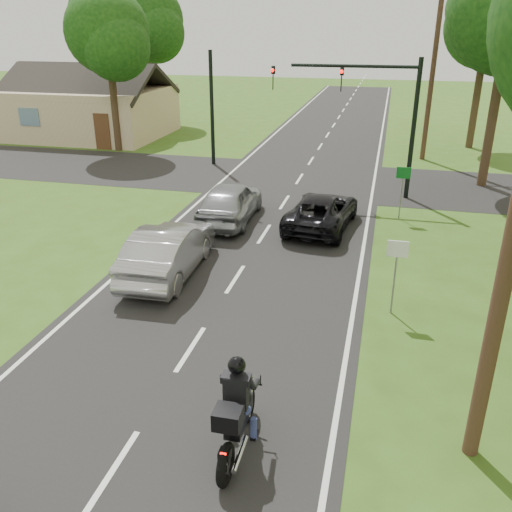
# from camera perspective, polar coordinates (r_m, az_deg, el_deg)

# --- Properties ---
(ground) EXTENTS (140.00, 140.00, 0.00)m
(ground) POSITION_cam_1_polar(r_m,az_deg,el_deg) (13.44, -6.89, -9.70)
(ground) COLOR #375518
(ground) RESTS_ON ground
(road) EXTENTS (8.00, 100.00, 0.01)m
(road) POSITION_cam_1_polar(r_m,az_deg,el_deg) (22.14, 2.03, 4.14)
(road) COLOR black
(road) RESTS_ON ground
(cross_road) EXTENTS (60.00, 7.00, 0.01)m
(cross_road) POSITION_cam_1_polar(r_m,az_deg,el_deg) (27.79, 4.59, 8.09)
(cross_road) COLOR black
(cross_road) RESTS_ON ground
(motorcycle_rider) EXTENTS (0.66, 2.34, 2.02)m
(motorcycle_rider) POSITION_cam_1_polar(r_m,az_deg,el_deg) (10.14, -2.09, -16.55)
(motorcycle_rider) COLOR black
(motorcycle_rider) RESTS_ON ground
(dark_suv) EXTENTS (2.64, 4.91, 1.31)m
(dark_suv) POSITION_cam_1_polar(r_m,az_deg,el_deg) (20.93, 6.94, 4.73)
(dark_suv) COLOR black
(dark_suv) RESTS_ON road
(silver_sedan) EXTENTS (1.84, 4.83, 1.57)m
(silver_sedan) POSITION_cam_1_polar(r_m,az_deg,el_deg) (17.01, -9.22, 0.60)
(silver_sedan) COLOR #ABABAF
(silver_sedan) RESTS_ON road
(silver_suv) EXTENTS (2.00, 4.71, 1.59)m
(silver_suv) POSITION_cam_1_polar(r_m,az_deg,el_deg) (21.47, -2.74, 5.75)
(silver_suv) COLOR #96999D
(silver_suv) RESTS_ON road
(traffic_signal) EXTENTS (6.38, 0.44, 6.00)m
(traffic_signal) POSITION_cam_1_polar(r_m,az_deg,el_deg) (24.70, 12.06, 15.54)
(traffic_signal) COLOR black
(traffic_signal) RESTS_ON ground
(signal_pole_far) EXTENTS (0.20, 0.20, 6.00)m
(signal_pole_far) POSITION_cam_1_polar(r_m,az_deg,el_deg) (30.30, -4.66, 15.16)
(signal_pole_far) COLOR black
(signal_pole_far) RESTS_ON ground
(utility_pole_far) EXTENTS (1.60, 0.28, 10.00)m
(utility_pole_far) POSITION_cam_1_polar(r_m,az_deg,el_deg) (32.62, 18.16, 18.41)
(utility_pole_far) COLOR #4E3223
(utility_pole_far) RESTS_ON ground
(sign_white) EXTENTS (0.55, 0.07, 2.12)m
(sign_white) POSITION_cam_1_polar(r_m,az_deg,el_deg) (14.63, 14.58, -0.36)
(sign_white) COLOR slate
(sign_white) RESTS_ON ground
(sign_green) EXTENTS (0.55, 0.07, 2.12)m
(sign_green) POSITION_cam_1_polar(r_m,az_deg,el_deg) (22.22, 15.20, 7.70)
(sign_green) COLOR slate
(sign_green) RESTS_ON ground
(tree_row_e) EXTENTS (5.28, 5.12, 9.61)m
(tree_row_e) POSITION_cam_1_polar(r_m,az_deg,el_deg) (36.64, 23.64, 20.87)
(tree_row_e) COLOR #332316
(tree_row_e) RESTS_ON ground
(tree_left_near) EXTENTS (5.12, 4.96, 9.22)m
(tree_left_near) POSITION_cam_1_polar(r_m,az_deg,el_deg) (34.21, -15.10, 21.37)
(tree_left_near) COLOR #332316
(tree_left_near) RESTS_ON ground
(tree_left_far) EXTENTS (5.76, 5.58, 10.14)m
(tree_left_far) POSITION_cam_1_polar(r_m,az_deg,el_deg) (44.04, -11.14, 22.78)
(tree_left_far) COLOR #332316
(tree_left_far) RESTS_ON ground
(house) EXTENTS (10.20, 8.00, 4.84)m
(house) POSITION_cam_1_polar(r_m,az_deg,el_deg) (40.34, -17.05, 14.53)
(house) COLOR tan
(house) RESTS_ON ground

